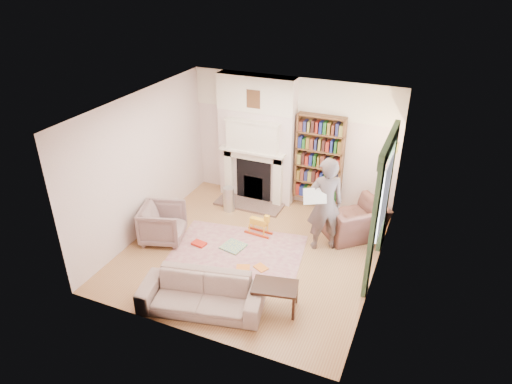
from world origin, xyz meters
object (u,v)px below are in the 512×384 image
at_px(man_reading, 325,205).
at_px(bookcase, 319,158).
at_px(armchair_reading, 354,220).
at_px(paraffin_heater, 229,199).
at_px(coffee_table, 275,297).
at_px(armchair_left, 163,223).
at_px(sofa, 201,294).
at_px(rocking_horse, 259,224).

bearing_deg(man_reading, bookcase, -99.31).
height_order(armchair_reading, paraffin_heater, armchair_reading).
bearing_deg(paraffin_heater, coffee_table, -51.10).
height_order(armchair_reading, man_reading, man_reading).
height_order(man_reading, coffee_table, man_reading).
bearing_deg(paraffin_heater, armchair_reading, 0.77).
relative_size(armchair_left, paraffin_heater, 1.45).
relative_size(sofa, man_reading, 1.04).
height_order(bookcase, sofa, bookcase).
bearing_deg(bookcase, man_reading, -69.42).
height_order(armchair_reading, coffee_table, armchair_reading).
bearing_deg(armchair_reading, rocking_horse, -21.05).
bearing_deg(armchair_left, coffee_table, -128.02).
relative_size(bookcase, rocking_horse, 3.44).
relative_size(man_reading, coffee_table, 2.64).
distance_m(armchair_reading, man_reading, 0.94).
distance_m(man_reading, rocking_horse, 1.46).
xyz_separation_m(bookcase, paraffin_heater, (-1.71, -0.87, -0.90)).
bearing_deg(paraffin_heater, armchair_left, -113.62).
xyz_separation_m(bookcase, armchair_left, (-2.38, -2.40, -0.81)).
distance_m(bookcase, armchair_reading, 1.53).
xyz_separation_m(man_reading, paraffin_heater, (-2.25, 0.56, -0.65)).
height_order(bookcase, armchair_reading, bookcase).
bearing_deg(rocking_horse, coffee_table, -56.41).
bearing_deg(rocking_horse, man_reading, 7.09).
bearing_deg(rocking_horse, sofa, -85.83).
bearing_deg(bookcase, rocking_horse, -116.51).
bearing_deg(coffee_table, sofa, -169.18).
height_order(sofa, coffee_table, sofa).
relative_size(paraffin_heater, rocking_horse, 1.02).
distance_m(armchair_reading, rocking_horse, 1.87).
height_order(armchair_reading, sofa, armchair_reading).
xyz_separation_m(sofa, coffee_table, (1.06, 0.44, -0.06)).
distance_m(armchair_reading, coffee_table, 2.64).
xyz_separation_m(coffee_table, rocking_horse, (-1.07, 1.88, 0.01)).
relative_size(armchair_reading, coffee_table, 1.57).
distance_m(bookcase, rocking_horse, 1.93).
bearing_deg(armchair_left, sofa, -149.06).
relative_size(armchair_reading, paraffin_heater, 2.00).
bearing_deg(paraffin_heater, man_reading, -14.05).
xyz_separation_m(man_reading, rocking_horse, (-1.29, -0.07, -0.69)).
relative_size(bookcase, paraffin_heater, 3.36).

